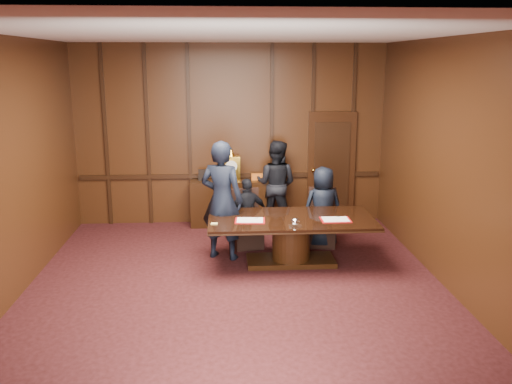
% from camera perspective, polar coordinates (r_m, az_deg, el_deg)
% --- Properties ---
extents(room, '(7.00, 7.04, 3.50)m').
position_cam_1_polar(room, '(7.32, -1.67, 2.27)').
color(room, black).
rests_on(room, ground).
extents(sideboard, '(1.60, 0.45, 1.54)m').
position_cam_1_polar(sideboard, '(10.64, -2.57, -0.95)').
color(sideboard, black).
rests_on(sideboard, ground).
extents(conference_table, '(2.62, 1.32, 0.76)m').
position_cam_1_polar(conference_table, '(8.63, 3.72, -4.31)').
color(conference_table, black).
rests_on(conference_table, ground).
extents(folder_left, '(0.49, 0.37, 0.02)m').
position_cam_1_polar(folder_left, '(8.37, -0.64, -3.01)').
color(folder_left, '#A50F11').
rests_on(folder_left, conference_table).
extents(folder_right, '(0.46, 0.33, 0.02)m').
position_cam_1_polar(folder_right, '(8.50, 8.37, -2.89)').
color(folder_right, '#A50F11').
rests_on(folder_right, conference_table).
extents(inkstand, '(0.20, 0.14, 0.12)m').
position_cam_1_polar(inkstand, '(8.11, 4.15, -3.25)').
color(inkstand, white).
rests_on(inkstand, conference_table).
extents(notepad, '(0.11, 0.08, 0.01)m').
position_cam_1_polar(notepad, '(8.23, -4.41, -3.34)').
color(notepad, '#ECD473').
rests_on(notepad, conference_table).
extents(chair_left, '(0.55, 0.55, 0.99)m').
position_cam_1_polar(chair_left, '(9.47, -0.92, -4.01)').
color(chair_left, black).
rests_on(chair_left, ground).
extents(chair_right, '(0.56, 0.56, 0.99)m').
position_cam_1_polar(chair_right, '(9.62, 6.91, -3.83)').
color(chair_right, black).
rests_on(chair_right, ground).
extents(signatory_left, '(0.77, 0.50, 1.23)m').
position_cam_1_polar(signatory_left, '(9.30, -0.88, -2.28)').
color(signatory_left, black).
rests_on(signatory_left, ground).
extents(signatory_right, '(0.75, 0.55, 1.41)m').
position_cam_1_polar(signatory_right, '(9.43, 7.04, -1.57)').
color(signatory_right, black).
rests_on(signatory_right, ground).
extents(witness_left, '(0.83, 0.70, 1.95)m').
position_cam_1_polar(witness_left, '(8.75, -3.61, -0.88)').
color(witness_left, black).
rests_on(witness_left, ground).
extents(witness_right, '(1.02, 0.92, 1.70)m').
position_cam_1_polar(witness_right, '(10.45, 2.11, 0.84)').
color(witness_right, black).
rests_on(witness_right, ground).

